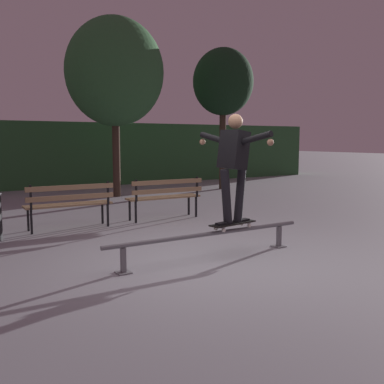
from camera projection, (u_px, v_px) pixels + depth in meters
name	position (u px, v px, depth m)	size (l,w,h in m)	color
ground_plane	(216.00, 261.00, 6.07)	(90.00, 90.00, 0.00)	gray
hedge_backdrop	(35.00, 155.00, 15.18)	(24.00, 1.20, 2.29)	#2D5B33
grind_rail	(210.00, 237.00, 6.16)	(3.18, 0.18, 0.38)	slate
skateboard	(233.00, 224.00, 6.35)	(0.80, 0.32, 0.09)	black
skateboarder	(234.00, 159.00, 6.24)	(0.63, 1.39, 1.56)	black
park_bench_leftmost	(70.00, 201.00, 8.14)	(1.61, 0.45, 0.88)	black
park_bench_left_center	(165.00, 194.00, 9.18)	(1.61, 0.45, 0.88)	black
tree_behind_benches	(115.00, 72.00, 12.56)	(2.81, 2.81, 5.14)	#3D2D23
tree_far_right	(223.00, 83.00, 14.61)	(2.02, 2.02, 4.69)	#3D2D23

